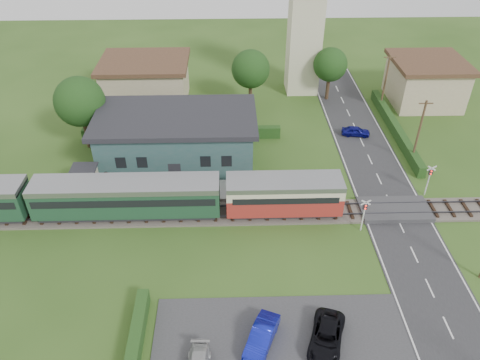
{
  "coord_description": "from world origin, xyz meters",
  "views": [
    {
      "loc": [
        -4.75,
        -30.11,
        26.77
      ],
      "look_at": [
        -3.81,
        4.0,
        2.33
      ],
      "focal_mm": 35.0,
      "sensor_mm": 36.0,
      "label": 1
    }
  ],
  "objects_px": {
    "equipment_hut": "(86,180)",
    "crossing_signal_far": "(430,176)",
    "station_building": "(177,138)",
    "church_tower": "(307,12)",
    "pedestrian_near": "(267,184)",
    "car_park_dark": "(326,337)",
    "house_west": "(146,81)",
    "crossing_signal_near": "(364,211)",
    "house_east": "(425,81)",
    "pedestrian_far": "(107,180)",
    "car_on_road": "(356,131)",
    "car_park_blue": "(262,337)",
    "train": "(89,197)"
  },
  "relations": [
    {
      "from": "equipment_hut",
      "to": "crossing_signal_near",
      "type": "height_order",
      "value": "crossing_signal_near"
    },
    {
      "from": "equipment_hut",
      "to": "crossing_signal_far",
      "type": "relative_size",
      "value": 0.78
    },
    {
      "from": "station_building",
      "to": "house_west",
      "type": "relative_size",
      "value": 1.48
    },
    {
      "from": "house_west",
      "to": "house_east",
      "type": "relative_size",
      "value": 1.23
    },
    {
      "from": "station_building",
      "to": "crossing_signal_near",
      "type": "distance_m",
      "value": 19.98
    },
    {
      "from": "church_tower",
      "to": "house_west",
      "type": "height_order",
      "value": "church_tower"
    },
    {
      "from": "house_east",
      "to": "car_park_dark",
      "type": "xyz_separation_m",
      "value": [
        -18.59,
        -35.47,
        -2.1
      ]
    },
    {
      "from": "car_park_dark",
      "to": "house_east",
      "type": "bearing_deg",
      "value": 80.59
    },
    {
      "from": "house_west",
      "to": "pedestrian_far",
      "type": "xyz_separation_m",
      "value": [
        -1.13,
        -19.42,
        -1.39
      ]
    },
    {
      "from": "house_east",
      "to": "pedestrian_near",
      "type": "xyz_separation_m",
      "value": [
        -21.3,
        -19.34,
        -1.42
      ]
    },
    {
      "from": "train",
      "to": "church_tower",
      "type": "bearing_deg",
      "value": 50.0
    },
    {
      "from": "car_park_blue",
      "to": "pedestrian_far",
      "type": "xyz_separation_m",
      "value": [
        -13.31,
        16.94,
        0.67
      ]
    },
    {
      "from": "station_building",
      "to": "church_tower",
      "type": "relative_size",
      "value": 0.91
    },
    {
      "from": "car_park_dark",
      "to": "pedestrian_near",
      "type": "bearing_deg",
      "value": 117.79
    },
    {
      "from": "equipment_hut",
      "to": "crossing_signal_far",
      "type": "distance_m",
      "value": 31.61
    },
    {
      "from": "pedestrian_near",
      "to": "car_park_dark",
      "type": "bearing_deg",
      "value": 118.9
    },
    {
      "from": "pedestrian_far",
      "to": "equipment_hut",
      "type": "bearing_deg",
      "value": 76.95
    },
    {
      "from": "equipment_hut",
      "to": "car_park_dark",
      "type": "height_order",
      "value": "equipment_hut"
    },
    {
      "from": "church_tower",
      "to": "car_park_blue",
      "type": "height_order",
      "value": "church_tower"
    },
    {
      "from": "church_tower",
      "to": "house_east",
      "type": "height_order",
      "value": "church_tower"
    },
    {
      "from": "station_building",
      "to": "crossing_signal_far",
      "type": "xyz_separation_m",
      "value": [
        23.6,
        -6.6,
        -0.55
      ]
    },
    {
      "from": "house_east",
      "to": "equipment_hut",
      "type": "bearing_deg",
      "value": -153.68
    },
    {
      "from": "house_east",
      "to": "pedestrian_far",
      "type": "bearing_deg",
      "value": -152.98
    },
    {
      "from": "equipment_hut",
      "to": "house_east",
      "type": "bearing_deg",
      "value": 26.32
    },
    {
      "from": "equipment_hut",
      "to": "crossing_signal_near",
      "type": "xyz_separation_m",
      "value": [
        24.4,
        -5.61,
        0.39
      ]
    },
    {
      "from": "church_tower",
      "to": "car_on_road",
      "type": "distance_m",
      "value": 16.41
    },
    {
      "from": "house_west",
      "to": "pedestrian_far",
      "type": "distance_m",
      "value": 19.51
    },
    {
      "from": "car_park_blue",
      "to": "pedestrian_far",
      "type": "relative_size",
      "value": 2.07
    },
    {
      "from": "equipment_hut",
      "to": "house_east",
      "type": "xyz_separation_m",
      "value": [
        38.0,
        18.8,
        1.05
      ]
    },
    {
      "from": "crossing_signal_near",
      "to": "car_park_dark",
      "type": "relative_size",
      "value": 0.74
    },
    {
      "from": "crossing_signal_far",
      "to": "house_west",
      "type": "bearing_deg",
      "value": 144.23
    },
    {
      "from": "car_on_road",
      "to": "pedestrian_near",
      "type": "distance_m",
      "value": 15.42
    },
    {
      "from": "station_building",
      "to": "house_east",
      "type": "xyz_separation_m",
      "value": [
        30.0,
        13.01,
        0.1
      ]
    },
    {
      "from": "crossing_signal_far",
      "to": "crossing_signal_near",
      "type": "bearing_deg",
      "value": -146.31
    },
    {
      "from": "car_park_dark",
      "to": "pedestrian_far",
      "type": "distance_m",
      "value": 24.48
    },
    {
      "from": "house_west",
      "to": "crossing_signal_far",
      "type": "bearing_deg",
      "value": -35.77
    },
    {
      "from": "pedestrian_far",
      "to": "church_tower",
      "type": "bearing_deg",
      "value": -67.73
    },
    {
      "from": "equipment_hut",
      "to": "crossing_signal_far",
      "type": "height_order",
      "value": "crossing_signal_far"
    },
    {
      "from": "house_east",
      "to": "crossing_signal_near",
      "type": "bearing_deg",
      "value": -119.13
    },
    {
      "from": "car_park_blue",
      "to": "pedestrian_near",
      "type": "relative_size",
      "value": 2.13
    },
    {
      "from": "church_tower",
      "to": "equipment_hut",
      "type": "bearing_deg",
      "value": -135.25
    },
    {
      "from": "train",
      "to": "pedestrian_far",
      "type": "height_order",
      "value": "train"
    },
    {
      "from": "station_building",
      "to": "house_east",
      "type": "relative_size",
      "value": 1.82
    },
    {
      "from": "car_park_dark",
      "to": "house_west",
      "type": "bearing_deg",
      "value": 132.47
    },
    {
      "from": "car_park_dark",
      "to": "pedestrian_near",
      "type": "distance_m",
      "value": 16.37
    },
    {
      "from": "house_west",
      "to": "car_on_road",
      "type": "bearing_deg",
      "value": -21.03
    },
    {
      "from": "church_tower",
      "to": "crossing_signal_far",
      "type": "bearing_deg",
      "value": -69.98
    },
    {
      "from": "equipment_hut",
      "to": "station_building",
      "type": "relative_size",
      "value": 0.16
    },
    {
      "from": "house_west",
      "to": "crossing_signal_far",
      "type": "height_order",
      "value": "house_west"
    },
    {
      "from": "equipment_hut",
      "to": "pedestrian_far",
      "type": "distance_m",
      "value": 1.93
    }
  ]
}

